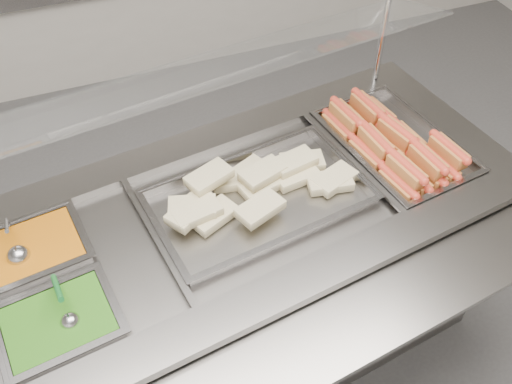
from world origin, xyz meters
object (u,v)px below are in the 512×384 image
object	(u,v)px
pan_wraps	(259,201)
ladle	(18,254)
steam_counter	(245,283)
sneeze_guard	(206,73)
serving_spoon	(68,316)
pan_hotdogs	(393,150)

from	to	relation	value
pan_wraps	ladle	distance (m)	0.72
ladle	steam_counter	bearing A→B (deg)	-2.68
sneeze_guard	serving_spoon	distance (m)	0.77
steam_counter	sneeze_guard	bearing A→B (deg)	98.11
pan_hotdogs	pan_wraps	xyz separation A→B (m)	(-0.54, -0.08, 0.01)
pan_hotdogs	pan_wraps	distance (m)	0.54
ladle	serving_spoon	distance (m)	0.28
pan_wraps	serving_spoon	bearing A→B (deg)	-159.37
pan_wraps	ladle	world-z (taller)	ladle
serving_spoon	sneeze_guard	bearing A→B (deg)	39.04
steam_counter	pan_hotdogs	world-z (taller)	pan_hotdogs
sneeze_guard	pan_hotdogs	xyz separation A→B (m)	(0.62, -0.12, -0.39)
sneeze_guard	pan_wraps	distance (m)	0.43
sneeze_guard	serving_spoon	world-z (taller)	sneeze_guard
serving_spoon	ladle	bearing A→B (deg)	112.12
pan_hotdogs	ladle	size ratio (longest dim) A/B	3.07
sneeze_guard	ladle	world-z (taller)	sneeze_guard
steam_counter	sneeze_guard	world-z (taller)	sneeze_guard
steam_counter	pan_wraps	world-z (taller)	pan_wraps
pan_wraps	serving_spoon	size ratio (longest dim) A/B	3.99
steam_counter	serving_spoon	xyz separation A→B (m)	(-0.56, -0.23, 0.44)
steam_counter	pan_wraps	xyz separation A→B (m)	(0.06, 0.01, 0.41)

